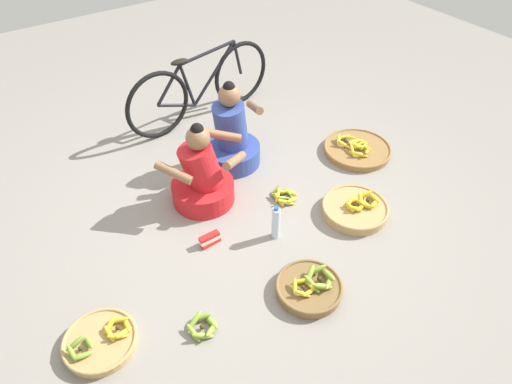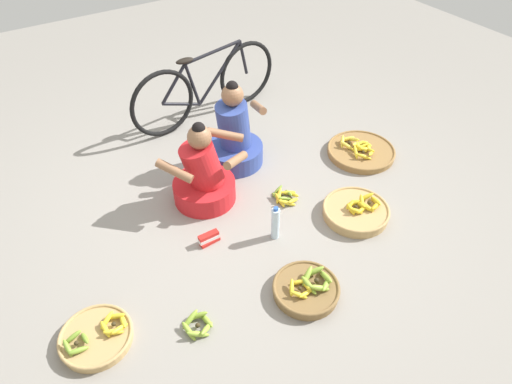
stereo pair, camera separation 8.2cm
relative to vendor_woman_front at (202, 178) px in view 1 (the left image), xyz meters
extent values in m
plane|color=gray|center=(0.19, -0.30, -0.24)|extent=(10.00, 10.00, 0.00)
cylinder|color=red|center=(0.00, 0.00, -0.15)|extent=(0.52, 0.52, 0.18)
cylinder|color=red|center=(0.00, 0.00, 0.12)|extent=(0.43, 0.39, 0.41)
sphere|color=#8C6042|center=(0.00, 0.00, 0.39)|extent=(0.19, 0.19, 0.19)
sphere|color=black|center=(0.00, 0.00, 0.46)|extent=(0.10, 0.10, 0.10)
cylinder|color=#8C6042|center=(-0.25, -0.04, 0.19)|extent=(0.24, 0.29, 0.16)
cylinder|color=#8C6042|center=(0.21, -0.17, 0.19)|extent=(0.30, 0.22, 0.16)
cylinder|color=#334793|center=(0.48, 0.31, -0.15)|extent=(0.52, 0.52, 0.18)
cylinder|color=#334793|center=(0.48, 0.31, 0.16)|extent=(0.42, 0.40, 0.46)
sphere|color=#8C6042|center=(0.48, 0.31, 0.46)|extent=(0.19, 0.19, 0.19)
sphere|color=black|center=(0.48, 0.31, 0.53)|extent=(0.10, 0.10, 0.10)
cylinder|color=#8C6042|center=(0.28, 0.12, 0.24)|extent=(0.31, 0.20, 0.16)
cylinder|color=#8C6042|center=(0.75, 0.33, 0.24)|extent=(0.15, 0.31, 0.16)
torus|color=black|center=(0.13, 1.07, 0.10)|extent=(0.68, 0.11, 0.68)
torus|color=black|center=(1.15, 1.18, 0.10)|extent=(0.68, 0.11, 0.68)
cylinder|color=black|center=(0.81, 1.14, 0.21)|extent=(0.55, 0.09, 0.55)
cylinder|color=black|center=(0.48, 1.11, 0.19)|extent=(0.15, 0.05, 0.49)
cylinder|color=black|center=(0.75, 1.14, 0.45)|extent=(0.65, 0.10, 0.08)
cylinder|color=black|center=(0.34, 1.10, 0.03)|extent=(0.42, 0.07, 0.18)
cylinder|color=black|center=(0.28, 1.09, 0.27)|extent=(0.32, 0.06, 0.35)
cylinder|color=black|center=(1.11, 1.17, 0.29)|extent=(0.11, 0.04, 0.38)
ellipsoid|color=black|center=(0.42, 1.10, 0.46)|extent=(0.18, 0.08, 0.05)
cylinder|color=tan|center=(-1.20, -0.81, -0.21)|extent=(0.45, 0.45, 0.06)
torus|color=tan|center=(-1.20, -0.81, -0.18)|extent=(0.46, 0.46, 0.02)
ellipsoid|color=yellow|center=(-1.02, -0.82, -0.16)|extent=(0.05, 0.13, 0.05)
ellipsoid|color=yellow|center=(-1.05, -0.77, -0.15)|extent=(0.13, 0.10, 0.06)
ellipsoid|color=yellow|center=(-1.11, -0.77, -0.15)|extent=(0.13, 0.09, 0.07)
ellipsoid|color=yellow|center=(-1.14, -0.82, -0.16)|extent=(0.04, 0.13, 0.05)
ellipsoid|color=yellow|center=(-1.10, -0.87, -0.15)|extent=(0.13, 0.08, 0.06)
ellipsoid|color=yellow|center=(-1.06, -0.87, -0.15)|extent=(0.13, 0.08, 0.07)
sphere|color=#382D19|center=(-1.08, -0.82, -0.15)|extent=(0.03, 0.03, 0.03)
ellipsoid|color=olive|center=(-1.27, -0.82, -0.15)|extent=(0.04, 0.13, 0.07)
ellipsoid|color=olive|center=(-1.32, -0.77, -0.15)|extent=(0.13, 0.05, 0.07)
ellipsoid|color=olive|center=(-1.37, -0.83, -0.15)|extent=(0.04, 0.13, 0.07)
ellipsoid|color=olive|center=(-1.32, -0.88, -0.16)|extent=(0.12, 0.04, 0.06)
sphere|color=#382D19|center=(-1.32, -0.82, -0.15)|extent=(0.03, 0.03, 0.03)
cylinder|color=tan|center=(0.93, -0.85, -0.20)|extent=(0.53, 0.53, 0.08)
torus|color=tan|center=(0.93, -0.85, -0.16)|extent=(0.54, 0.54, 0.02)
ellipsoid|color=gold|center=(1.10, -0.88, -0.14)|extent=(0.07, 0.14, 0.06)
ellipsoid|color=gold|center=(1.06, -0.81, -0.13)|extent=(0.14, 0.08, 0.09)
ellipsoid|color=gold|center=(0.99, -0.83, -0.13)|extent=(0.11, 0.14, 0.09)
ellipsoid|color=gold|center=(0.99, -0.89, -0.13)|extent=(0.10, 0.14, 0.07)
ellipsoid|color=gold|center=(1.06, -0.93, -0.14)|extent=(0.14, 0.08, 0.06)
sphere|color=#382D19|center=(1.04, -0.87, -0.13)|extent=(0.03, 0.03, 0.03)
ellipsoid|color=gold|center=(0.97, -0.85, -0.13)|extent=(0.04, 0.12, 0.07)
ellipsoid|color=gold|center=(0.94, -0.80, -0.14)|extent=(0.12, 0.07, 0.06)
ellipsoid|color=gold|center=(0.90, -0.80, -0.14)|extent=(0.12, 0.06, 0.06)
ellipsoid|color=gold|center=(0.87, -0.84, -0.14)|extent=(0.04, 0.12, 0.06)
ellipsoid|color=gold|center=(0.89, -0.89, -0.13)|extent=(0.11, 0.09, 0.07)
ellipsoid|color=gold|center=(0.93, -0.89, -0.14)|extent=(0.12, 0.06, 0.05)
sphere|color=#382D19|center=(0.92, -0.85, -0.14)|extent=(0.03, 0.03, 0.03)
cylinder|color=brown|center=(0.12, -1.24, -0.20)|extent=(0.45, 0.45, 0.07)
torus|color=brown|center=(0.12, -1.24, -0.17)|extent=(0.46, 0.46, 0.02)
ellipsoid|color=#8CAD38|center=(0.27, -1.26, -0.14)|extent=(0.06, 0.17, 0.09)
ellipsoid|color=#8CAD38|center=(0.23, -1.18, -0.13)|extent=(0.16, 0.09, 0.10)
ellipsoid|color=#8CAD38|center=(0.17, -1.19, -0.13)|extent=(0.16, 0.11, 0.09)
ellipsoid|color=#8CAD38|center=(0.13, -1.25, -0.14)|extent=(0.05, 0.16, 0.07)
ellipsoid|color=#8CAD38|center=(0.17, -1.31, -0.13)|extent=(0.16, 0.10, 0.10)
ellipsoid|color=#8CAD38|center=(0.24, -1.31, -0.14)|extent=(0.16, 0.12, 0.07)
sphere|color=#382D19|center=(0.20, -1.25, -0.14)|extent=(0.04, 0.04, 0.04)
ellipsoid|color=yellow|center=(0.12, -1.25, -0.15)|extent=(0.05, 0.13, 0.05)
ellipsoid|color=yellow|center=(0.09, -1.19, -0.15)|extent=(0.12, 0.09, 0.06)
ellipsoid|color=yellow|center=(0.02, -1.20, -0.14)|extent=(0.10, 0.12, 0.08)
ellipsoid|color=yellow|center=(0.03, -1.28, -0.14)|extent=(0.11, 0.11, 0.07)
ellipsoid|color=yellow|center=(0.08, -1.29, -0.15)|extent=(0.13, 0.05, 0.06)
sphere|color=#382D19|center=(0.07, -1.24, -0.15)|extent=(0.03, 0.03, 0.03)
cylinder|color=olive|center=(1.54, -0.24, -0.21)|extent=(0.63, 0.63, 0.06)
torus|color=olive|center=(1.54, -0.24, -0.18)|extent=(0.64, 0.64, 0.02)
ellipsoid|color=yellow|center=(1.61, -0.24, -0.16)|extent=(0.04, 0.12, 0.06)
ellipsoid|color=yellow|center=(1.59, -0.20, -0.16)|extent=(0.12, 0.09, 0.06)
ellipsoid|color=yellow|center=(1.56, -0.19, -0.16)|extent=(0.12, 0.04, 0.06)
ellipsoid|color=yellow|center=(1.52, -0.22, -0.15)|extent=(0.09, 0.12, 0.07)
ellipsoid|color=yellow|center=(1.52, -0.26, -0.15)|extent=(0.09, 0.12, 0.08)
ellipsoid|color=yellow|center=(1.55, -0.29, -0.16)|extent=(0.12, 0.07, 0.07)
ellipsoid|color=yellow|center=(1.60, -0.28, -0.16)|extent=(0.11, 0.11, 0.06)
sphere|color=#382D19|center=(1.56, -0.24, -0.15)|extent=(0.04, 0.04, 0.04)
ellipsoid|color=yellow|center=(1.55, -0.11, -0.15)|extent=(0.06, 0.15, 0.09)
ellipsoid|color=yellow|center=(1.52, -0.06, -0.16)|extent=(0.15, 0.09, 0.06)
ellipsoid|color=yellow|center=(1.44, -0.08, -0.15)|extent=(0.13, 0.13, 0.08)
ellipsoid|color=yellow|center=(1.43, -0.15, -0.15)|extent=(0.10, 0.15, 0.08)
ellipsoid|color=yellow|center=(1.52, -0.18, -0.15)|extent=(0.15, 0.09, 0.09)
sphere|color=#382D19|center=(1.49, -0.12, -0.16)|extent=(0.03, 0.03, 0.03)
ellipsoid|color=yellow|center=(1.57, -0.30, -0.16)|extent=(0.05, 0.16, 0.06)
ellipsoid|color=yellow|center=(1.52, -0.24, -0.15)|extent=(0.16, 0.08, 0.08)
ellipsoid|color=yellow|center=(1.44, -0.27, -0.15)|extent=(0.11, 0.15, 0.08)
ellipsoid|color=yellow|center=(1.45, -0.36, -0.15)|extent=(0.14, 0.13, 0.07)
ellipsoid|color=yellow|center=(1.54, -0.37, -0.15)|extent=(0.15, 0.11, 0.09)
sphere|color=#382D19|center=(1.50, -0.31, -0.16)|extent=(0.03, 0.03, 0.03)
ellipsoid|color=#8CAD38|center=(-0.56, -1.07, -0.21)|extent=(0.05, 0.16, 0.06)
ellipsoid|color=#8CAD38|center=(-0.60, -1.02, -0.20)|extent=(0.15, 0.10, 0.09)
ellipsoid|color=#8CAD38|center=(-0.65, -1.01, -0.20)|extent=(0.16, 0.08, 0.09)
ellipsoid|color=#8CAD38|center=(-0.69, -1.08, -0.21)|extent=(0.05, 0.16, 0.07)
ellipsoid|color=#8CAD38|center=(-0.66, -1.14, -0.20)|extent=(0.15, 0.10, 0.09)
ellipsoid|color=#8CAD38|center=(-0.59, -1.13, -0.20)|extent=(0.15, 0.11, 0.09)
sphere|color=#382D19|center=(-0.63, -1.08, -0.21)|extent=(0.03, 0.03, 0.03)
ellipsoid|color=olive|center=(0.62, -0.35, -0.21)|extent=(0.06, 0.14, 0.07)
ellipsoid|color=olive|center=(0.55, -0.28, -0.21)|extent=(0.13, 0.06, 0.08)
ellipsoid|color=olive|center=(0.50, -0.35, -0.21)|extent=(0.05, 0.14, 0.06)
ellipsoid|color=olive|center=(0.55, -0.39, -0.21)|extent=(0.13, 0.06, 0.08)
sphere|color=#382D19|center=(0.56, -0.34, -0.21)|extent=(0.03, 0.03, 0.03)
ellipsoid|color=yellow|center=(0.63, -0.37, -0.21)|extent=(0.07, 0.16, 0.07)
ellipsoid|color=yellow|center=(0.61, -0.34, -0.21)|extent=(0.14, 0.12, 0.06)
ellipsoid|color=yellow|center=(0.52, -0.34, -0.20)|extent=(0.13, 0.13, 0.09)
ellipsoid|color=yellow|center=(0.50, -0.39, -0.21)|extent=(0.04, 0.16, 0.08)
ellipsoid|color=yellow|center=(0.53, -0.45, -0.21)|extent=(0.15, 0.11, 0.08)
ellipsoid|color=yellow|center=(0.59, -0.45, -0.20)|extent=(0.15, 0.08, 0.09)
sphere|color=#382D19|center=(0.57, -0.39, -0.21)|extent=(0.03, 0.03, 0.03)
cylinder|color=silver|center=(0.25, -0.68, -0.10)|extent=(0.07, 0.07, 0.28)
cylinder|color=#2D59B7|center=(0.25, -0.68, 0.06)|extent=(0.04, 0.04, 0.02)
cube|color=red|center=(-0.21, -0.47, -0.22)|extent=(0.16, 0.06, 0.03)
cube|color=white|center=(-0.21, -0.46, -0.19)|extent=(0.16, 0.05, 0.03)
cube|color=red|center=(-0.21, -0.46, -0.16)|extent=(0.16, 0.05, 0.03)
camera|label=1|loc=(-1.27, -2.61, 2.38)|focal=32.15mm
camera|label=2|loc=(-1.20, -2.66, 2.38)|focal=32.15mm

